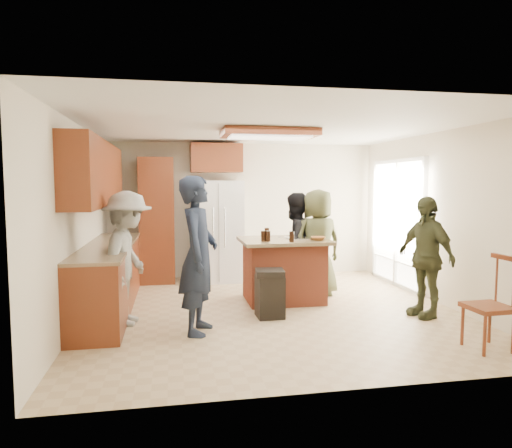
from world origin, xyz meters
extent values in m
plane|color=tan|center=(0.00, 0.00, 0.00)|extent=(5.00, 5.00, 0.00)
plane|color=white|center=(0.00, 0.00, 2.50)|extent=(5.00, 5.00, 0.00)
plane|color=beige|center=(0.00, 2.50, 1.25)|extent=(5.00, 0.00, 5.00)
plane|color=beige|center=(0.00, -2.50, 1.25)|extent=(5.00, 0.00, 5.00)
plane|color=beige|center=(-2.50, 0.00, 1.25)|extent=(0.00, 5.00, 5.00)
plane|color=beige|center=(2.50, 0.00, 1.25)|extent=(0.00, 5.00, 5.00)
cube|color=white|center=(2.48, 1.20, 1.05)|extent=(0.02, 1.60, 2.10)
cube|color=white|center=(2.46, 1.20, 1.05)|extent=(0.08, 1.72, 2.10)
cube|color=maroon|center=(0.00, 0.20, 2.44)|extent=(1.30, 0.70, 0.10)
cube|color=white|center=(0.00, 0.20, 2.38)|extent=(1.10, 0.50, 0.02)
cube|color=olive|center=(4.00, 1.20, -0.05)|extent=(3.00, 3.00, 0.10)
cube|color=#593319|center=(4.70, 1.80, 1.00)|extent=(1.40, 1.60, 2.00)
imported|color=#1A2234|center=(-1.04, -0.74, 0.92)|extent=(0.64, 0.77, 1.84)
imported|color=black|center=(0.57, 0.92, 0.80)|extent=(0.92, 0.80, 1.61)
imported|color=#3D4125|center=(0.88, 0.71, 0.83)|extent=(0.90, 0.68, 1.67)
imported|color=#3D4126|center=(1.92, -0.61, 0.79)|extent=(0.68, 1.01, 1.59)
imported|color=gray|center=(-1.88, -0.25, 0.83)|extent=(0.67, 1.14, 1.66)
cube|color=maroon|center=(-2.20, 0.40, 0.44)|extent=(0.60, 3.00, 0.88)
cube|color=#846B4C|center=(-2.20, 0.40, 0.90)|extent=(0.64, 3.00, 0.04)
cube|color=maroon|center=(-2.33, 0.40, 1.88)|extent=(0.35, 3.00, 0.85)
cube|color=maroon|center=(-1.60, 2.20, 1.10)|extent=(0.60, 0.60, 2.20)
cube|color=maroon|center=(-0.55, 2.20, 2.20)|extent=(0.90, 0.60, 0.50)
cube|color=white|center=(-0.55, 2.12, 0.90)|extent=(0.90, 0.72, 1.80)
cube|color=gray|center=(-0.55, 1.75, 0.90)|extent=(0.01, 0.01, 1.71)
cylinder|color=silver|center=(-0.65, 1.73, 0.99)|extent=(0.02, 0.02, 0.70)
cylinder|color=silver|center=(-0.45, 1.73, 0.99)|extent=(0.02, 0.02, 0.70)
cube|color=#A5442A|center=(0.29, 0.50, 0.44)|extent=(1.10, 0.85, 0.88)
cube|color=olive|center=(0.29, 0.50, 0.91)|extent=(1.28, 1.03, 0.05)
cube|color=silver|center=(0.54, 0.45, 0.94)|extent=(0.45, 0.36, 0.02)
imported|color=brown|center=(0.74, 0.25, 0.96)|extent=(0.26, 0.26, 0.05)
cylinder|color=black|center=(-0.06, 0.28, 1.01)|extent=(0.07, 0.07, 0.15)
cylinder|color=black|center=(0.08, 0.72, 1.01)|extent=(0.07, 0.07, 0.15)
cylinder|color=black|center=(0.81, 0.69, 1.01)|extent=(0.07, 0.07, 0.15)
cylinder|color=black|center=(0.31, 0.13, 1.01)|extent=(0.07, 0.07, 0.15)
cylinder|color=black|center=(0.00, 0.26, 1.01)|extent=(0.07, 0.07, 0.15)
cube|color=black|center=(-0.09, -0.29, 0.28)|extent=(0.35, 0.35, 0.55)
cube|color=black|center=(-0.09, -0.29, 0.59)|extent=(0.40, 0.40, 0.08)
cube|color=maroon|center=(1.92, -1.85, 0.45)|extent=(0.44, 0.44, 0.05)
cylinder|color=maroon|center=(1.76, -2.03, 0.22)|extent=(0.04, 0.04, 0.44)
cylinder|color=maroon|center=(1.74, -1.69, 0.22)|extent=(0.04, 0.04, 0.44)
cylinder|color=maroon|center=(2.08, -1.67, 0.22)|extent=(0.04, 0.04, 0.44)
cube|color=maroon|center=(2.11, -1.84, 0.97)|extent=(0.06, 0.40, 0.05)
cylinder|color=maroon|center=(2.10, -1.72, 0.72)|extent=(0.02, 0.02, 0.50)
camera|label=1|loc=(-1.32, -6.02, 1.74)|focal=32.00mm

